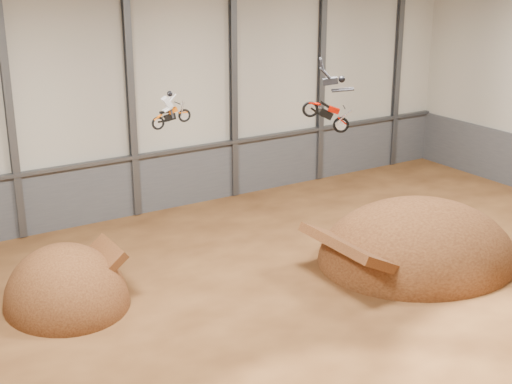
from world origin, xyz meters
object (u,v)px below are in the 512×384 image
Objects in this scene: takeoff_ramp at (67,304)px; fmx_rider_a at (172,107)px; landing_ramp at (416,259)px; fmx_rider_b at (323,95)px.

takeoff_ramp is 9.85m from fmx_rider_a.
landing_ramp is at bearing -15.61° from takeoff_ramp.
fmx_rider_b reaches higher than takeoff_ramp.
fmx_rider_a is (-11.66, 3.32, 8.49)m from landing_ramp.
takeoff_ramp is at bearing 164.39° from landing_ramp.
takeoff_ramp is 14.40m from fmx_rider_b.
landing_ramp is 3.55× the size of fmx_rider_b.
fmx_rider_b is (5.74, -2.90, 0.37)m from fmx_rider_a.
fmx_rider_b is at bearing -24.26° from fmx_rider_a.
landing_ramp is (16.47, -4.60, 0.00)m from takeoff_ramp.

